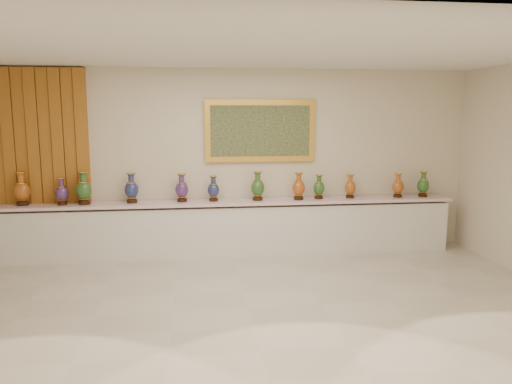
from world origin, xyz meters
TOP-DOWN VIEW (x-y plane):
  - ground at (0.00, 0.00)m, footprint 8.00×8.00m
  - room at (-2.47, 2.44)m, footprint 8.00×8.00m
  - counter at (0.00, 2.27)m, footprint 7.28×0.48m
  - vase_0 at (-3.21, 2.27)m, footprint 0.31×0.31m
  - vase_1 at (-2.61, 2.23)m, footprint 0.24×0.24m
  - vase_2 at (-2.29, 2.23)m, footprint 0.29×0.29m
  - vase_3 at (-1.57, 2.28)m, footprint 0.28×0.28m
  - vase_4 at (-0.79, 2.27)m, footprint 0.23×0.23m
  - vase_5 at (-0.29, 2.27)m, footprint 0.24×0.24m
  - vase_6 at (0.42, 2.24)m, footprint 0.28×0.28m
  - vase_7 at (1.08, 2.22)m, footprint 0.25×0.25m
  - vase_8 at (1.44, 2.27)m, footprint 0.24×0.24m
  - vase_9 at (1.97, 2.27)m, footprint 0.19×0.19m
  - vase_10 at (2.78, 2.24)m, footprint 0.24×0.24m
  - vase_11 at (3.22, 2.24)m, footprint 0.20×0.20m

SIDE VIEW (x-z plane):
  - ground at x=0.00m, z-range 0.00..0.00m
  - counter at x=0.00m, z-range -0.01..0.89m
  - vase_9 at x=1.97m, z-range 0.88..1.27m
  - vase_8 at x=1.44m, z-range 0.88..1.28m
  - vase_10 at x=2.78m, z-range 0.88..1.28m
  - vase_5 at x=-0.29m, z-range 0.88..1.29m
  - vase_1 at x=-2.61m, z-range 0.88..1.30m
  - vase_11 at x=3.22m, z-range 0.88..1.31m
  - vase_7 at x=1.08m, z-range 0.88..1.32m
  - vase_4 at x=-0.79m, z-range 0.88..1.32m
  - vase_6 at x=0.42m, z-range 0.88..1.34m
  - vase_3 at x=-1.57m, z-range 0.88..1.35m
  - vase_2 at x=-2.29m, z-range 0.87..1.38m
  - vase_0 at x=-3.21m, z-range 0.87..1.39m
  - room at x=-2.47m, z-range -2.42..5.58m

